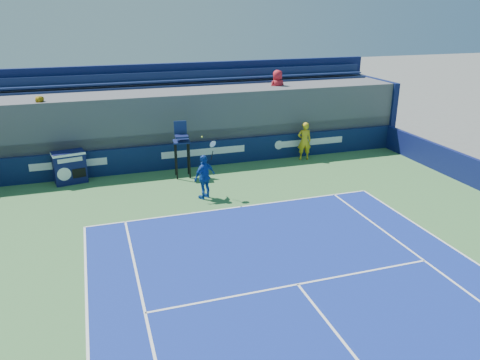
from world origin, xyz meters
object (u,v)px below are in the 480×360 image
object	(u,v)px
ball_person	(304,141)
match_clock	(70,166)
tennis_player	(205,177)
umpire_chair	(182,144)

from	to	relation	value
ball_person	match_clock	size ratio (longest dim) A/B	1.31
ball_person	tennis_player	xyz separation A→B (m)	(-5.85, -3.37, -0.05)
ball_person	match_clock	bearing A→B (deg)	11.65
match_clock	tennis_player	bearing A→B (deg)	-34.41
umpire_chair	tennis_player	bearing A→B (deg)	-83.05
ball_person	tennis_player	bearing A→B (deg)	42.07
ball_person	umpire_chair	distance (m)	6.25
match_clock	umpire_chair	size ratio (longest dim) A/B	0.58
tennis_player	umpire_chair	bearing A→B (deg)	96.95
ball_person	umpire_chair	world-z (taller)	umpire_chair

